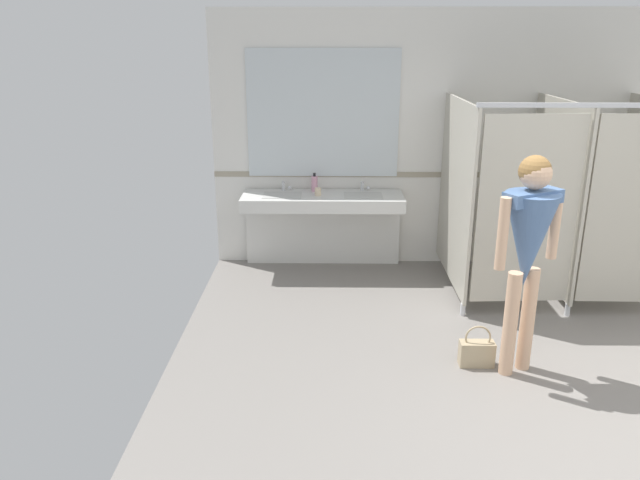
# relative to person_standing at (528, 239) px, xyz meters

# --- Properties ---
(ground_plane) EXTENTS (6.27, 6.99, 0.10)m
(ground_plane) POSITION_rel_person_standing_xyz_m (0.34, -0.70, -1.16)
(ground_plane) COLOR gray
(wall_back) EXTENTS (6.27, 0.12, 2.84)m
(wall_back) POSITION_rel_person_standing_xyz_m (0.34, 2.56, 0.31)
(wall_back) COLOR silver
(wall_back) RESTS_ON ground_plane
(wall_back_tile_band) EXTENTS (6.27, 0.01, 0.06)m
(wall_back_tile_band) POSITION_rel_person_standing_xyz_m (0.34, 2.50, -0.06)
(wall_back_tile_band) COLOR #9E937F
(wall_back_tile_band) RESTS_ON wall_back
(vanity_counter) EXTENTS (1.78, 0.56, 1.00)m
(vanity_counter) POSITION_rel_person_standing_xyz_m (-1.56, 2.29, -0.46)
(vanity_counter) COLOR silver
(vanity_counter) RESTS_ON ground_plane
(mirror_panel) EXTENTS (1.68, 0.02, 1.39)m
(mirror_panel) POSITION_rel_person_standing_xyz_m (-1.56, 2.49, 0.62)
(mirror_panel) COLOR silver
(mirror_panel) RESTS_ON wall_back
(bathroom_stalls) EXTENTS (2.05, 1.53, 2.00)m
(bathroom_stalls) POSITION_rel_person_standing_xyz_m (0.80, 1.51, -0.06)
(bathroom_stalls) COLOR #B2AD9E
(bathroom_stalls) RESTS_ON ground_plane
(person_standing) EXTENTS (0.54, 0.54, 1.73)m
(person_standing) POSITION_rel_person_standing_xyz_m (0.00, 0.00, 0.00)
(person_standing) COLOR #DBAD89
(person_standing) RESTS_ON ground_plane
(handbag) EXTENTS (0.28, 0.12, 0.35)m
(handbag) POSITION_rel_person_standing_xyz_m (-0.29, 0.07, -0.99)
(handbag) COLOR tan
(handbag) RESTS_ON ground_plane
(soap_dispenser) EXTENTS (0.07, 0.07, 0.21)m
(soap_dispenser) POSITION_rel_person_standing_xyz_m (-1.65, 2.37, -0.13)
(soap_dispenser) COLOR #D899B2
(soap_dispenser) RESTS_ON vanity_counter
(paper_cup) EXTENTS (0.07, 0.07, 0.09)m
(paper_cup) POSITION_rel_person_standing_xyz_m (-1.61, 2.17, -0.18)
(paper_cup) COLOR beige
(paper_cup) RESTS_ON vanity_counter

